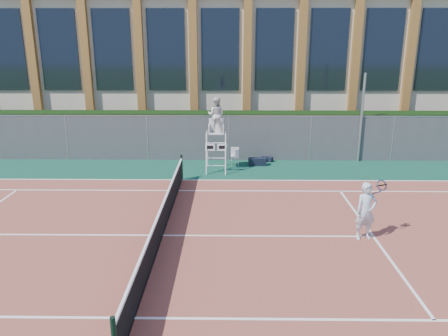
{
  "coord_description": "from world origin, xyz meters",
  "views": [
    {
      "loc": [
        2.03,
        -12.13,
        5.74
      ],
      "look_at": [
        1.84,
        3.0,
        1.3
      ],
      "focal_mm": 35.0,
      "sensor_mm": 36.0,
      "label": 1
    }
  ],
  "objects_px": {
    "plastic_chair": "(235,155)",
    "tennis_player": "(366,211)",
    "steel_pole": "(361,118)",
    "umpire_chair": "(216,117)"
  },
  "relations": [
    {
      "from": "steel_pole",
      "to": "umpire_chair",
      "type": "distance_m",
      "value": 7.13
    },
    {
      "from": "umpire_chair",
      "to": "plastic_chair",
      "type": "distance_m",
      "value": 2.35
    },
    {
      "from": "steel_pole",
      "to": "plastic_chair",
      "type": "bearing_deg",
      "value": -173.25
    },
    {
      "from": "plastic_chair",
      "to": "tennis_player",
      "type": "relative_size",
      "value": 0.47
    },
    {
      "from": "steel_pole",
      "to": "umpire_chair",
      "type": "bearing_deg",
      "value": -166.56
    },
    {
      "from": "steel_pole",
      "to": "umpire_chair",
      "type": "xyz_separation_m",
      "value": [
        -6.93,
        -1.65,
        0.33
      ]
    },
    {
      "from": "umpire_chair",
      "to": "tennis_player",
      "type": "xyz_separation_m",
      "value": [
        4.63,
        -7.17,
        -1.56
      ]
    },
    {
      "from": "umpire_chair",
      "to": "tennis_player",
      "type": "distance_m",
      "value": 8.67
    },
    {
      "from": "plastic_chair",
      "to": "tennis_player",
      "type": "xyz_separation_m",
      "value": [
        3.77,
        -8.1,
        0.41
      ]
    },
    {
      "from": "steel_pole",
      "to": "plastic_chair",
      "type": "xyz_separation_m",
      "value": [
        -6.07,
        -0.72,
        -1.64
      ]
    }
  ]
}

